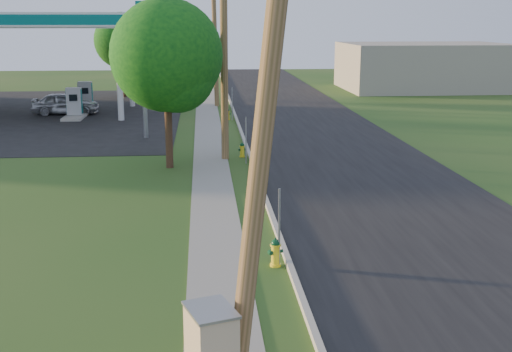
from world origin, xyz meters
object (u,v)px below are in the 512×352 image
at_px(utility_pole_near, 266,98).
at_px(tree_verge, 169,60).
at_px(utility_pole_far, 215,37).
at_px(hydrant_near, 276,252).
at_px(hydrant_far, 228,114).
at_px(fuel_pump_se, 86,99).
at_px(price_pylon, 142,31).
at_px(fuel_pump_ne, 75,107).
at_px(tree_lot, 123,43).
at_px(hydrant_mid, 242,150).
at_px(utility_pole_mid, 224,44).
at_px(car_silver, 65,103).

distance_m(utility_pole_near, tree_verge, 16.61).
distance_m(utility_pole_far, hydrant_near, 31.09).
relative_size(tree_verge, hydrant_far, 9.77).
bearing_deg(utility_pole_near, tree_verge, 97.82).
relative_size(utility_pole_near, fuel_pump_se, 2.96).
height_order(fuel_pump_se, price_pylon, price_pylon).
bearing_deg(price_pylon, utility_pole_near, -80.58).
distance_m(fuel_pump_ne, tree_lot, 11.73).
bearing_deg(fuel_pump_ne, price_pylon, -56.31).
bearing_deg(hydrant_mid, price_pylon, 132.42).
bearing_deg(utility_pole_mid, utility_pole_far, 90.00).
bearing_deg(hydrant_far, tree_lot, 121.23).
height_order(utility_pole_near, hydrant_far, utility_pole_near).
bearing_deg(utility_pole_near, car_silver, 106.70).
bearing_deg(utility_pole_mid, hydrant_far, 87.11).
bearing_deg(utility_pole_near, fuel_pump_se, 104.27).
distance_m(utility_pole_near, fuel_pump_ne, 32.51).
xyz_separation_m(fuel_pump_ne, price_pylon, (5.00, -7.50, 4.71)).
height_order(utility_pole_mid, hydrant_mid, utility_pole_mid).
bearing_deg(fuel_pump_ne, utility_pole_near, -73.98).
distance_m(utility_pole_far, fuel_pump_se, 9.84).
bearing_deg(tree_verge, fuel_pump_se, 109.70).
relative_size(fuel_pump_ne, car_silver, 0.76).
distance_m(price_pylon, car_silver, 11.88).
bearing_deg(utility_pole_mid, hydrant_mid, 27.06).
relative_size(fuel_pump_se, hydrant_near, 4.33).
relative_size(tree_verge, tree_lot, 1.04).
relative_size(utility_pole_far, price_pylon, 1.39).
height_order(fuel_pump_ne, fuel_pump_se, same).
bearing_deg(tree_verge, hydrant_mid, 32.65).
xyz_separation_m(utility_pole_near, utility_pole_mid, (-0.00, 18.00, 0.15)).
xyz_separation_m(price_pylon, hydrant_mid, (4.67, -5.11, -5.11)).
xyz_separation_m(utility_pole_near, hydrant_mid, (0.77, 18.39, -4.48)).
bearing_deg(car_silver, price_pylon, -145.64).
distance_m(utility_pole_near, utility_pole_far, 36.00).
bearing_deg(utility_pole_mid, utility_pole_near, -90.00).
bearing_deg(price_pylon, hydrant_far, 53.32).
bearing_deg(hydrant_mid, tree_lot, 108.20).
bearing_deg(car_silver, hydrant_near, -157.32).
distance_m(utility_pole_far, tree_verge, 19.68).
bearing_deg(utility_pole_near, utility_pole_far, 90.00).
relative_size(fuel_pump_ne, hydrant_far, 4.56).
height_order(utility_pole_far, hydrant_far, utility_pole_far).
height_order(fuel_pump_ne, hydrant_mid, fuel_pump_ne).
distance_m(fuel_pump_se, hydrant_far, 10.96).
distance_m(fuel_pump_se, car_silver, 2.50).
xyz_separation_m(utility_pole_far, price_pylon, (-3.90, -12.50, 0.63)).
bearing_deg(price_pylon, tree_verge, -76.89).
bearing_deg(car_silver, tree_lot, -15.06).
bearing_deg(tree_lot, fuel_pump_ne, -99.78).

